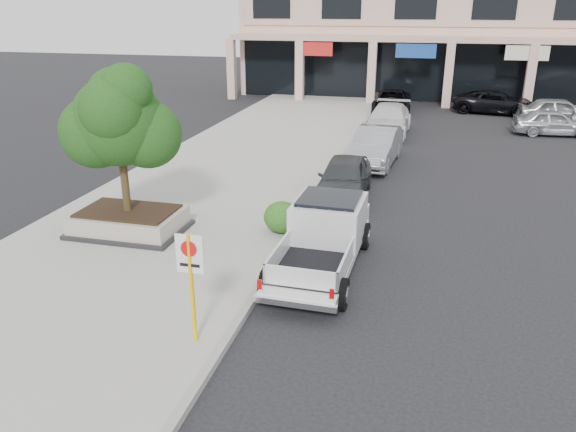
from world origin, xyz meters
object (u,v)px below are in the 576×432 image
(planter, at_px, (129,221))
(no_parking_sign, at_px, (191,274))
(curb_car_d, at_px, (392,102))
(curb_car_c, at_px, (388,120))
(lot_car_e, at_px, (560,111))
(planter_tree, at_px, (126,121))
(pickup_truck, at_px, (321,240))
(curb_car_b, at_px, (376,146))
(lot_car_a, at_px, (553,122))
(curb_car_a, at_px, (344,178))
(lot_car_d, at_px, (496,102))

(planter, height_order, no_parking_sign, no_parking_sign)
(no_parking_sign, distance_m, curb_car_d, 27.40)
(curb_car_c, xyz_separation_m, lot_car_e, (9.22, 5.02, -0.00))
(planter_tree, relative_size, pickup_truck, 0.74)
(planter_tree, height_order, curb_car_b, planter_tree)
(pickup_truck, distance_m, curb_car_c, 16.73)
(lot_car_a, distance_m, lot_car_e, 3.14)
(no_parking_sign, relative_size, curb_car_c, 0.43)
(no_parking_sign, bearing_deg, planter_tree, 128.53)
(pickup_truck, distance_m, curb_car_a, 6.01)
(curb_car_d, xyz_separation_m, lot_car_d, (6.33, 1.29, 0.01))
(planter, relative_size, no_parking_sign, 1.39)
(curb_car_c, bearing_deg, planter, -109.66)
(no_parking_sign, height_order, curb_car_d, no_parking_sign)
(lot_car_d, bearing_deg, curb_car_c, 152.14)
(no_parking_sign, distance_m, lot_car_e, 28.13)
(pickup_truck, height_order, curb_car_c, pickup_truck)
(planter_tree, xyz_separation_m, curb_car_d, (5.75, 22.28, -2.72))
(no_parking_sign, relative_size, curb_car_a, 0.55)
(no_parking_sign, bearing_deg, curb_car_b, 82.14)
(lot_car_d, bearing_deg, planter, 162.27)
(planter, relative_size, curb_car_c, 0.60)
(pickup_truck, xyz_separation_m, curb_car_a, (-0.34, 6.00, -0.13))
(curb_car_b, distance_m, curb_car_d, 12.63)
(no_parking_sign, distance_m, curb_car_b, 14.87)
(planter_tree, xyz_separation_m, curb_car_c, (6.07, 15.70, -2.64))
(no_parking_sign, height_order, pickup_truck, no_parking_sign)
(pickup_truck, bearing_deg, lot_car_d, 76.98)
(planter, distance_m, curb_car_d, 23.20)
(curb_car_c, height_order, lot_car_a, curb_car_c)
(curb_car_c, bearing_deg, lot_car_e, 30.26)
(planter_tree, height_order, curb_car_d, planter_tree)
(planter_tree, bearing_deg, pickup_truck, -10.07)
(planter_tree, height_order, curb_car_c, planter_tree)
(pickup_truck, bearing_deg, curb_car_c, 90.36)
(curb_car_d, height_order, lot_car_d, lot_car_d)
(lot_car_e, bearing_deg, lot_car_d, 46.46)
(planter, xyz_separation_m, no_parking_sign, (4.15, -4.89, 1.16))
(lot_car_a, bearing_deg, no_parking_sign, 151.19)
(no_parking_sign, distance_m, pickup_truck, 4.46)
(lot_car_d, bearing_deg, lot_car_e, -122.27)
(lot_car_d, height_order, lot_car_e, lot_car_e)
(curb_car_d, bearing_deg, pickup_truck, -92.39)
(curb_car_d, bearing_deg, lot_car_a, -30.33)
(curb_car_d, relative_size, lot_car_d, 0.99)
(lot_car_d, bearing_deg, no_parking_sign, 173.78)
(curb_car_c, distance_m, lot_car_d, 9.91)
(no_parking_sign, bearing_deg, lot_car_a, 65.41)
(curb_car_a, xyz_separation_m, curb_car_c, (0.64, 10.73, 0.05))
(planter, relative_size, lot_car_d, 0.63)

